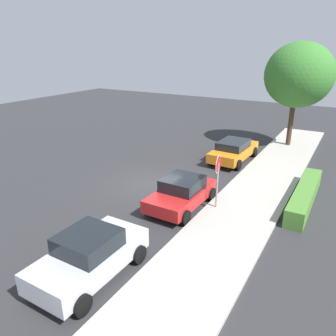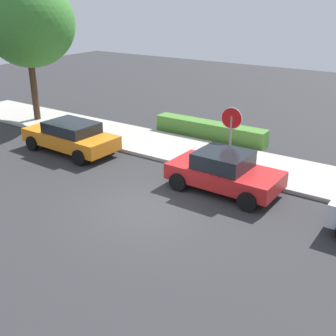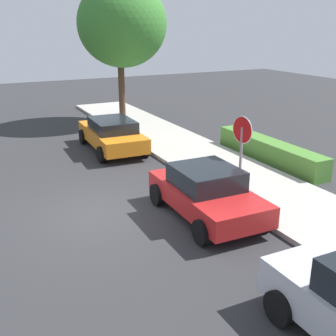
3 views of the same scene
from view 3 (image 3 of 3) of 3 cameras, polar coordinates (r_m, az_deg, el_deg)
name	(u,v)px [view 3 (image 3 of 3)]	position (r m, az deg, el deg)	size (l,w,h in m)	color
ground_plane	(102,214)	(11.95, -8.93, -6.23)	(60.00, 60.00, 0.00)	#2D2D30
sidewalk_curb	(251,183)	(14.16, 11.12, -1.96)	(32.00, 3.11, 0.14)	#B2ADA3
stop_sign	(242,143)	(12.33, 9.93, 3.33)	(0.80, 0.11, 2.57)	gray
parked_car_red	(207,192)	(11.48, 5.25, -3.29)	(3.87, 2.09, 1.40)	red
parked_car_orange	(112,134)	(17.70, -7.59, 4.60)	(4.41, 2.13, 1.34)	orange
street_tree_near_corner	(122,24)	(22.70, -6.24, 18.80)	(4.56, 4.56, 7.21)	#422D1E
front_yard_hedge	(269,151)	(16.68, 13.52, 2.28)	(5.57, 0.78, 0.81)	#4C8433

